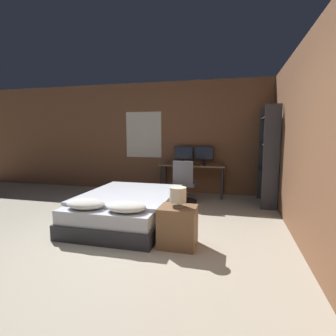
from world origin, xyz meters
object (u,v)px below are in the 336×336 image
at_px(bedside_lamp, 178,195).
at_px(office_chair, 184,186).
at_px(monitor_right, 204,154).
at_px(bookshelf, 269,151).
at_px(desk, 192,168).
at_px(keyboard, 191,165).
at_px(computer_mouse, 204,165).
at_px(bed, 127,208).
at_px(nightstand, 178,227).
at_px(monitor_left, 184,154).

distance_m(bedside_lamp, office_chair, 2.17).
distance_m(bedside_lamp, monitor_right, 3.03).
bearing_deg(bookshelf, desk, 163.82).
xyz_separation_m(keyboard, bookshelf, (1.61, -0.29, 0.35)).
distance_m(monitor_right, keyboard, 0.49).
height_order(desk, keyboard, keyboard).
bearing_deg(desk, keyboard, -90.00).
bearing_deg(keyboard, office_chair, -95.78).
bearing_deg(bedside_lamp, computer_mouse, 89.39).
bearing_deg(monitor_right, computer_mouse, -82.61).
xyz_separation_m(bed, desk, (0.74, 2.12, 0.40)).
distance_m(bed, keyboard, 2.14).
bearing_deg(keyboard, bookshelf, -10.22).
height_order(bed, nightstand, bed).
bearing_deg(keyboard, nightstand, -84.39).
distance_m(desk, office_chair, 0.77).
height_order(bed, monitor_left, monitor_left).
bearing_deg(monitor_left, desk, -36.58).
distance_m(nightstand, computer_mouse, 2.70).
bearing_deg(monitor_right, monitor_left, 180.00).
height_order(bedside_lamp, desk, bedside_lamp).
height_order(nightstand, bookshelf, bookshelf).
bearing_deg(bedside_lamp, nightstand, 0.00).
relative_size(nightstand, office_chair, 0.58).
relative_size(monitor_left, office_chair, 0.49).
bearing_deg(monitor_left, bedside_lamp, -80.51).
distance_m(monitor_left, computer_mouse, 0.68).
xyz_separation_m(monitor_left, computer_mouse, (0.53, -0.36, -0.22)).
relative_size(bedside_lamp, desk, 0.17).
bearing_deg(monitor_left, nightstand, -80.51).
height_order(keyboard, office_chair, office_chair).
bearing_deg(nightstand, bookshelf, 60.33).
xyz_separation_m(monitor_left, office_chair, (0.19, -0.89, -0.62)).
height_order(bedside_lamp, computer_mouse, bedside_lamp).
bearing_deg(nightstand, keyboard, 95.61).
distance_m(monitor_right, computer_mouse, 0.42).
height_order(monitor_right, bookshelf, bookshelf).
relative_size(nightstand, desk, 0.35).
relative_size(bed, bookshelf, 1.02).
relative_size(bedside_lamp, computer_mouse, 3.63).
distance_m(monitor_left, keyboard, 0.49).
bearing_deg(bedside_lamp, desk, 95.26).
relative_size(bed, monitor_left, 4.57).
bearing_deg(computer_mouse, bedside_lamp, -90.61).
relative_size(bedside_lamp, monitor_left, 0.57).
bearing_deg(monitor_left, computer_mouse, -33.86).
height_order(bedside_lamp, keyboard, bedside_lamp).
xyz_separation_m(bedside_lamp, computer_mouse, (0.03, 2.66, 0.08)).
xyz_separation_m(nightstand, monitor_left, (-0.50, 3.01, 0.71)).
bearing_deg(desk, monitor_left, 143.42).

